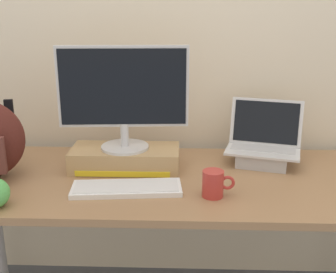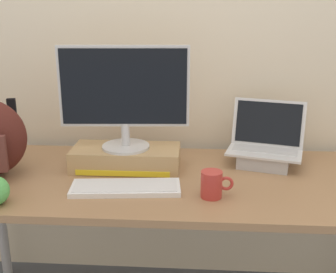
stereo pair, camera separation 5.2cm
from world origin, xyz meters
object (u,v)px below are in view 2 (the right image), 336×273
toner_box_yellow (126,158)px  desktop_monitor (124,95)px  coffee_mug (212,184)px  open_laptop (265,152)px  external_keyboard (126,188)px

toner_box_yellow → desktop_monitor: 0.28m
desktop_monitor → coffee_mug: size_ratio=4.47×
toner_box_yellow → coffee_mug: 0.46m
desktop_monitor → open_laptop: bearing=4.9°
open_laptop → external_keyboard: bearing=-135.7°
open_laptop → coffee_mug: open_laptop is taller
toner_box_yellow → desktop_monitor: (0.00, -0.00, 0.28)m
open_laptop → coffee_mug: (-0.25, -0.37, -0.01)m
toner_box_yellow → open_laptop: bearing=8.5°
toner_box_yellow → external_keyboard: size_ratio=1.08×
toner_box_yellow → external_keyboard: bearing=-81.6°
open_laptop → external_keyboard: 0.67m
external_keyboard → coffee_mug: bearing=-11.6°
coffee_mug → toner_box_yellow: bearing=143.6°
toner_box_yellow → desktop_monitor: desktop_monitor is taller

